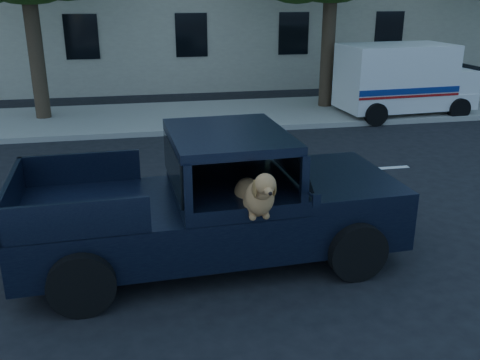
{
  "coord_description": "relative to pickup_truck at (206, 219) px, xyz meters",
  "views": [
    {
      "loc": [
        -1.23,
        -7.24,
        3.84
      ],
      "look_at": [
        0.11,
        -0.47,
        1.36
      ],
      "focal_mm": 40.0,
      "sensor_mm": 36.0,
      "label": 1
    }
  ],
  "objects": [
    {
      "name": "ground",
      "position": [
        0.33,
        0.1,
        -0.66
      ],
      "size": [
        120.0,
        120.0,
        0.0
      ],
      "primitive_type": "plane",
      "color": "black",
      "rests_on": "ground"
    },
    {
      "name": "pickup_truck",
      "position": [
        0.0,
        0.0,
        0.0
      ],
      "size": [
        5.54,
        2.87,
        1.95
      ],
      "rotation": [
        0.0,
        0.0,
        0.04
      ],
      "color": "black",
      "rests_on": "ground"
    },
    {
      "name": "mail_truck",
      "position": [
        7.34,
        8.31,
        0.33
      ],
      "size": [
        4.23,
        2.33,
        2.25
      ],
      "rotation": [
        0.0,
        0.0,
        0.07
      ],
      "color": "silver",
      "rests_on": "ground"
    },
    {
      "name": "far_sidewalk",
      "position": [
        0.33,
        9.3,
        -0.58
      ],
      "size": [
        60.0,
        4.0,
        0.15
      ],
      "primitive_type": "cube",
      "color": "gray",
      "rests_on": "ground"
    },
    {
      "name": "lane_stripes",
      "position": [
        2.33,
        3.5,
        -0.65
      ],
      "size": [
        21.6,
        0.14,
        0.01
      ],
      "primitive_type": null,
      "color": "silver",
      "rests_on": "ground"
    }
  ]
}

